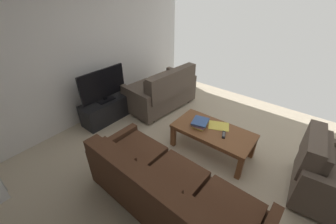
{
  "coord_description": "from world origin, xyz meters",
  "views": [
    {
      "loc": [
        -0.93,
        2.16,
        2.33
      ],
      "look_at": [
        0.69,
        0.08,
        0.65
      ],
      "focal_mm": 22.24,
      "sensor_mm": 36.0,
      "label": 1
    }
  ],
  "objects": [
    {
      "name": "ground_plane",
      "position": [
        0.0,
        0.0,
        -0.0
      ],
      "size": [
        4.97,
        4.82,
        0.01
      ],
      "primitive_type": "cube",
      "color": "#B7A88E"
    },
    {
      "name": "wall_right",
      "position": [
        2.48,
        0.0,
        1.31
      ],
      "size": [
        0.12,
        4.82,
        2.61
      ],
      "primitive_type": "cube",
      "color": "silver",
      "rests_on": "ground"
    },
    {
      "name": "sofa_main",
      "position": [
        -0.03,
        1.02,
        0.36
      ],
      "size": [
        2.09,
        0.87,
        0.81
      ],
      "color": "black",
      "rests_on": "ground"
    },
    {
      "name": "loveseat_near",
      "position": [
        1.55,
        -0.82,
        0.38
      ],
      "size": [
        0.97,
        1.49,
        0.89
      ],
      "color": "black",
      "rests_on": "ground"
    },
    {
      "name": "coffee_table",
      "position": [
        0.07,
        -0.24,
        0.35
      ],
      "size": [
        1.2,
        0.61,
        0.42
      ],
      "color": "brown",
      "rests_on": "ground"
    },
    {
      "name": "tv_stand",
      "position": [
        2.1,
        0.19,
        0.21
      ],
      "size": [
        0.41,
        0.99,
        0.42
      ],
      "color": "black",
      "rests_on": "ground"
    },
    {
      "name": "flat_tv",
      "position": [
        2.09,
        0.19,
        0.73
      ],
      "size": [
        0.21,
        0.92,
        0.6
      ],
      "color": "black",
      "rests_on": "tv_stand"
    },
    {
      "name": "armchair_side",
      "position": [
        -1.42,
        -0.35,
        0.37
      ],
      "size": [
        0.87,
        0.97,
        0.85
      ],
      "color": "black",
      "rests_on": "ground"
    },
    {
      "name": "book_stack",
      "position": [
        0.28,
        -0.2,
        0.47
      ],
      "size": [
        0.28,
        0.31,
        0.1
      ],
      "color": "#E0CC4C",
      "rests_on": "coffee_table"
    },
    {
      "name": "tv_remote",
      "position": [
        -0.11,
        -0.21,
        0.43
      ],
      "size": [
        0.1,
        0.17,
        0.02
      ],
      "color": "black",
      "rests_on": "coffee_table"
    },
    {
      "name": "loose_magazine",
      "position": [
        0.05,
        -0.37,
        0.42
      ],
      "size": [
        0.37,
        0.34,
        0.01
      ],
      "primitive_type": "cube",
      "rotation": [
        0.0,
        0.0,
        5.12
      ],
      "color": "#E0CC4C",
      "rests_on": "coffee_table"
    }
  ]
}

